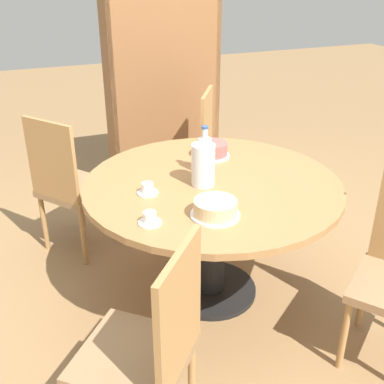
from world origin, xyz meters
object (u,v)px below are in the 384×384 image
Objects in this scene: bookshelf at (164,90)px; cup_b at (150,219)px; water_bottle at (205,154)px; coffee_pot at (203,164)px; cake_main at (215,209)px; chair_a at (70,184)px; cup_a at (148,189)px; chair_b at (149,349)px; cake_second at (212,150)px; chair_d at (223,153)px.

cup_b is (-0.67, -1.83, -0.10)m from bookshelf.
water_bottle reaches higher than cup_b.
cake_main is (-0.08, -0.34, -0.08)m from coffee_pot.
water_bottle reaches higher than coffee_pot.
cake_main is (0.54, -1.13, 0.28)m from chair_a.
bookshelf is 16.28× the size of cup_a.
cup_b is (0.17, 0.52, 0.26)m from chair_b.
water_bottle reaches higher than chair_a.
bookshelf is at bearing -159.09° from chair_b.
bookshelf reaches higher than cake_main.
coffee_pot is at bearing -119.86° from cake_second.
cake_second is (0.76, 1.17, 0.28)m from chair_b.
cup_a is (-0.31, 0.00, -0.10)m from coffee_pot.
chair_a is 1.60m from chair_b.
cake_second is (-0.34, -0.57, 0.28)m from chair_d.
cake_second is (0.20, 0.35, -0.08)m from coffee_pot.
cup_a is 0.31m from cup_b.
cake_main is at bearing -102.80° from coffee_pot.
cake_second is at bearing 68.01° from cake_main.
chair_d is 3.50× the size of water_bottle.
bookshelf is (0.84, 2.35, 0.36)m from chair_b.
cup_a is at bearing -145.56° from cake_second.
cup_a is (-0.51, -0.35, -0.02)m from cake_second.
chair_a is 0.97m from cake_second.
chair_d reaches higher than cup_a.
water_bottle is at bearing 73.33° from cake_main.
bookshelf is 1.19m from cake_second.
cup_b is at bearing -104.43° from cup_a.
coffee_pot is 0.36m from cake_main.
water_bottle reaches higher than chair_d.
chair_b is 0.60m from cup_b.
chair_a is at bearing 39.64° from bookshelf.
cup_b is at bearing -135.82° from water_bottle.
coffee_pot is 0.42m from cake_second.
cake_main is at bearing -106.67° from water_bottle.
bookshelf is at bearing 68.83° from cup_a.
cup_a is (-0.23, 0.34, -0.02)m from cake_main.
chair_a is at bearing 152.34° from cake_second.
bookshelf is 1.95m from cup_b.
cake_main reaches higher than cup_b.
coffee_pot is 1.13× the size of cake_main.
cup_a is (-0.85, -0.92, 0.26)m from chair_d.
bookshelf is 6.76× the size of coffee_pot.
chair_a and chair_b have the same top height.
chair_a is 8.69× the size of cup_b.
bookshelf is at bearing 86.10° from cake_second.
coffee_pot reaches higher than cup_b.
cup_a is at bearing 164.25° from chair_a.
chair_a is 3.50× the size of water_bottle.
chair_b is 2.05m from chair_d.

